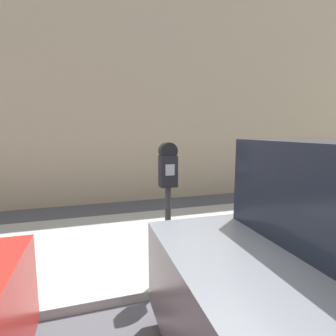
# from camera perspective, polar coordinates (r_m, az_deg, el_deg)

# --- Properties ---
(sidewalk) EXTENTS (24.00, 2.80, 0.10)m
(sidewalk) POSITION_cam_1_polar(r_m,az_deg,el_deg) (4.41, -5.28, -15.65)
(sidewalk) COLOR #9E9B96
(sidewalk) RESTS_ON ground_plane
(building_facade) EXTENTS (24.00, 0.30, 6.26)m
(building_facade) POSITION_cam_1_polar(r_m,az_deg,el_deg) (6.99, -10.76, 18.68)
(building_facade) COLOR tan
(building_facade) RESTS_ON ground_plane
(parking_meter) EXTENTS (0.20, 0.15, 1.60)m
(parking_meter) POSITION_cam_1_polar(r_m,az_deg,el_deg) (2.99, 0.00, -3.39)
(parking_meter) COLOR #2D2D30
(parking_meter) RESTS_ON sidewalk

